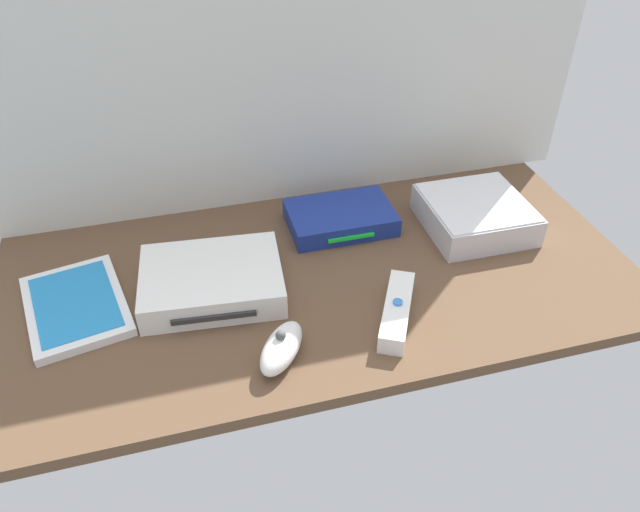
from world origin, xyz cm
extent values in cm
cube|color=brown|center=(0.00, 0.00, -1.00)|extent=(100.00, 48.00, 2.00)
cube|color=silver|center=(0.00, 24.60, 32.00)|extent=(110.00, 1.20, 64.00)
cube|color=white|center=(-16.76, 0.72, 2.20)|extent=(22.39, 17.87, 4.40)
cube|color=#2D2D2D|center=(-17.52, -7.45, 2.20)|extent=(12.00, 1.71, 0.80)
cube|color=silver|center=(29.48, 5.97, 2.50)|extent=(17.13, 17.13, 5.00)
cube|color=silver|center=(29.48, 5.97, 5.15)|extent=(16.45, 16.45, 0.30)
cube|color=white|center=(-36.79, 2.03, 0.70)|extent=(17.11, 21.33, 1.40)
cube|color=#2384CC|center=(-36.79, 2.03, 1.48)|extent=(14.18, 18.23, 0.16)
cube|color=navy|center=(7.10, 12.44, 1.70)|extent=(18.04, 12.06, 3.40)
cube|color=#19D833|center=(7.12, 6.24, 1.70)|extent=(8.00, 0.43, 0.60)
cube|color=white|center=(8.13, -12.28, 1.50)|extent=(10.03, 14.79, 3.00)
cylinder|color=#387FDB|center=(8.13, -12.28, 3.20)|extent=(1.40, 1.40, 0.40)
ellipsoid|color=white|center=(-9.58, -15.49, 2.00)|extent=(9.39, 10.70, 4.00)
sphere|color=#4C4C4C|center=(-9.58, -15.49, 4.40)|extent=(1.40, 1.40, 1.40)
camera|label=1|loc=(-19.63, -71.85, 61.96)|focal=34.41mm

